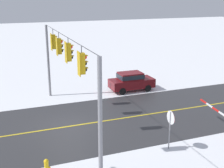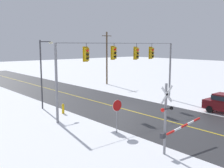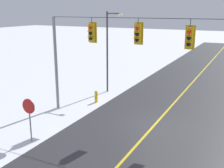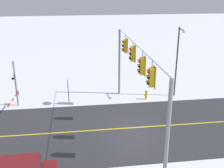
{
  "view_description": "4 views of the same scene",
  "coord_description": "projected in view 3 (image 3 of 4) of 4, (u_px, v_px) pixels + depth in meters",
  "views": [
    {
      "loc": [
        -18.58,
        3.83,
        8.67
      ],
      "look_at": [
        -1.25,
        -2.74,
        3.1
      ],
      "focal_mm": 48.18,
      "sensor_mm": 36.0,
      "label": 1
    },
    {
      "loc": [
        -16.78,
        -18.18,
        6.07
      ],
      "look_at": [
        -2.8,
        -1.65,
        2.86
      ],
      "focal_mm": 42.63,
      "sensor_mm": 36.0,
      "label": 2
    },
    {
      "loc": [
        4.7,
        -14.93,
        6.68
      ],
      "look_at": [
        -1.83,
        -1.91,
        2.79
      ],
      "focal_mm": 45.15,
      "sensor_mm": 36.0,
      "label": 3
    },
    {
      "loc": [
        17.91,
        -4.1,
        10.04
      ],
      "look_at": [
        -2.82,
        -1.27,
        2.51
      ],
      "focal_mm": 44.57,
      "sensor_mm": 36.0,
      "label": 4
    }
  ],
  "objects": [
    {
      "name": "lane_centre_line",
      "position": [
        179.0,
        98.0,
        21.83
      ],
      "size": [
        0.14,
        72.0,
        0.01
      ],
      "primitive_type": "cube",
      "color": "gold",
      "rests_on": "ground"
    },
    {
      "name": "streetlamp_near",
      "position": [
        110.0,
        45.0,
        22.51
      ],
      "size": [
        1.39,
        0.28,
        6.5
      ],
      "color": "#38383D",
      "rests_on": "ground"
    },
    {
      "name": "signal_span",
      "position": [
        158.0,
        52.0,
        15.49
      ],
      "size": [
        14.2,
        0.47,
        6.22
      ],
      "color": "gray",
      "rests_on": "ground"
    },
    {
      "name": "stop_sign",
      "position": [
        29.0,
        111.0,
        14.21
      ],
      "size": [
        0.8,
        0.09,
        2.35
      ],
      "color": "gray",
      "rests_on": "ground"
    },
    {
      "name": "fire_hydrant",
      "position": [
        96.0,
        96.0,
        20.73
      ],
      "size": [
        0.24,
        0.31,
        0.88
      ],
      "color": "gold",
      "rests_on": "ground"
    },
    {
      "name": "ground_plane",
      "position": [
        154.0,
        126.0,
        16.65
      ],
      "size": [
        160.0,
        160.0,
        0.0
      ],
      "primitive_type": "plane",
      "color": "white"
    },
    {
      "name": "road_asphalt",
      "position": [
        179.0,
        98.0,
        21.83
      ],
      "size": [
        9.0,
        80.0,
        0.01
      ],
      "primitive_type": "cube",
      "color": "#303033",
      "rests_on": "ground"
    }
  ]
}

